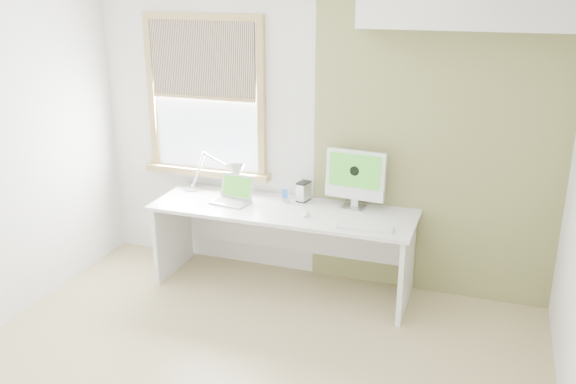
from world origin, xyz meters
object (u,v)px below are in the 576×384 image
at_px(desk, 285,227).
at_px(imac, 355,176).
at_px(laptop, 233,195).
at_px(desk_lamp, 227,174).
at_px(external_drive, 304,191).

xyz_separation_m(desk, imac, (0.56, 0.15, 0.47)).
relative_size(desk, laptop, 6.41).
bearing_deg(desk, imac, 15.52).
bearing_deg(desk_lamp, external_drive, 6.10).
bearing_deg(imac, external_drive, 178.02).
xyz_separation_m(desk, laptop, (-0.45, -0.04, 0.25)).
distance_m(desk, laptop, 0.52).
bearing_deg(imac, desk, -164.48).
distance_m(desk, external_drive, 0.34).
distance_m(desk_lamp, external_drive, 0.69).
bearing_deg(desk, external_drive, 57.49).
xyz_separation_m(external_drive, imac, (0.45, -0.02, 0.19)).
bearing_deg(laptop, desk_lamp, 129.87).
distance_m(desk_lamp, laptop, 0.23).
height_order(desk, imac, imac).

